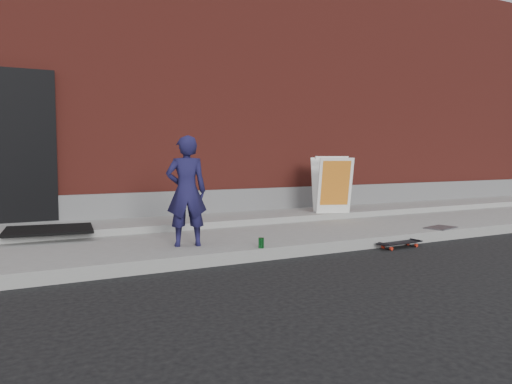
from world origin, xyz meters
TOP-DOWN VIEW (x-y plane):
  - ground at (0.00, 0.00)m, footprint 80.00×80.00m
  - sidewalk at (0.00, 1.50)m, footprint 20.00×3.00m
  - apron at (0.00, 2.40)m, footprint 20.00×1.20m
  - building at (-0.00, 6.99)m, footprint 20.00×8.10m
  - child at (-0.85, 0.61)m, footprint 0.56×0.44m
  - skateboard at (1.95, -0.12)m, footprint 0.70×0.21m
  - pizza_sign at (2.35, 1.98)m, footprint 0.80×0.87m
  - soda_can at (-0.11, 0.05)m, footprint 0.08×0.08m
  - doormat at (-2.30, 2.00)m, footprint 1.21×1.03m
  - utility_plate at (3.10, 0.21)m, footprint 0.57×0.44m

SIDE VIEW (x-z plane):
  - ground at x=0.00m, z-range 0.00..0.00m
  - skateboard at x=1.95m, z-range 0.02..0.10m
  - sidewalk at x=0.00m, z-range 0.00..0.15m
  - utility_plate at x=3.10m, z-range 0.15..0.16m
  - apron at x=0.00m, z-range 0.15..0.25m
  - soda_can at x=-0.11m, z-range 0.15..0.28m
  - doormat at x=-2.30m, z-range 0.25..0.28m
  - pizza_sign at x=2.35m, z-range 0.25..1.25m
  - child at x=-0.85m, z-range 0.15..1.50m
  - building at x=0.00m, z-range 0.00..5.00m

